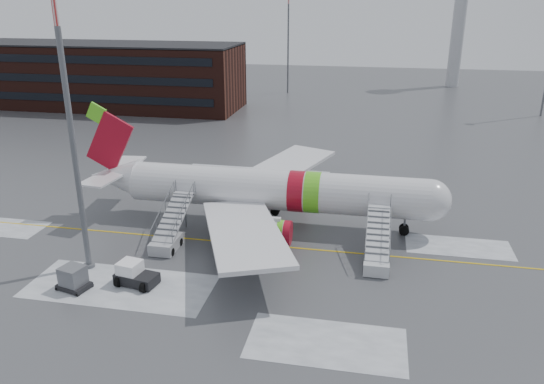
% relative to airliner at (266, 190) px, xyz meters
% --- Properties ---
extents(ground, '(260.00, 260.00, 0.00)m').
position_rel_airliner_xyz_m(ground, '(-2.43, -3.82, -3.42)').
color(ground, '#494C4F').
rests_on(ground, ground).
extents(airliner, '(35.03, 32.97, 11.18)m').
position_rel_airliner_xyz_m(airliner, '(0.00, 0.00, 0.00)').
color(airliner, silver).
rests_on(airliner, ground).
extents(airstair_fwd, '(2.05, 7.70, 3.48)m').
position_rel_airliner_xyz_m(airstair_fwd, '(10.52, -6.54, -2.35)').
color(airstair_fwd, silver).
rests_on(airstair_fwd, ground).
extents(airstair_aft, '(2.05, 7.70, 3.48)m').
position_rel_airliner_xyz_m(airstair_aft, '(-7.33, -6.54, -2.35)').
color(airstair_aft, '#A4A5AB').
rests_on(airstair_aft, ground).
extents(pushback_tug, '(3.39, 2.76, 1.80)m').
position_rel_airliner_xyz_m(pushback_tug, '(-7.48, -13.25, -2.62)').
color(pushback_tug, black).
rests_on(pushback_tug, ground).
extents(uld_container, '(2.56, 2.12, 1.82)m').
position_rel_airliner_xyz_m(uld_container, '(-11.62, -14.82, -2.57)').
color(uld_container, black).
rests_on(uld_container, ground).
extents(light_mast_near, '(1.20, 1.20, 23.60)m').
position_rel_airliner_xyz_m(light_mast_near, '(-12.27, -11.48, 8.85)').
color(light_mast_near, '#595B60').
rests_on(light_mast_near, ground).
extents(terminal_building, '(62.00, 16.11, 12.30)m').
position_rel_airliner_xyz_m(terminal_building, '(-47.43, 51.16, 2.78)').
color(terminal_building, '#3F1E16').
rests_on(terminal_building, ground).
extents(control_tower, '(6.40, 6.40, 30.00)m').
position_rel_airliner_xyz_m(control_tower, '(27.57, 91.18, 15.33)').
color(control_tower, '#B2B5BA').
rests_on(control_tower, ground).
extents(light_mast_far_n, '(1.20, 1.20, 24.25)m').
position_rel_airliner_xyz_m(light_mast_far_n, '(-10.43, 74.18, 10.42)').
color(light_mast_far_n, '#595B60').
rests_on(light_mast_far_n, ground).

